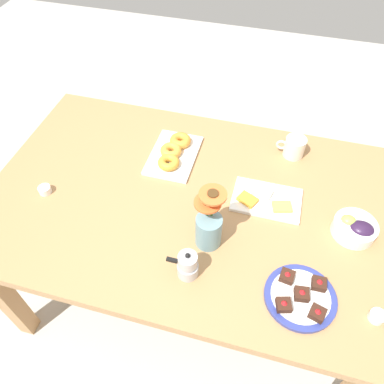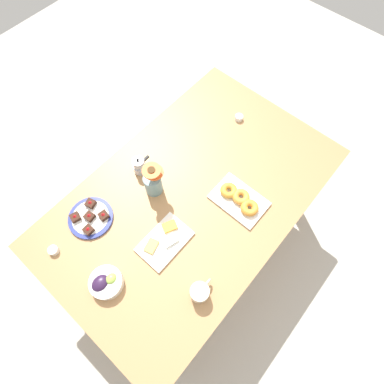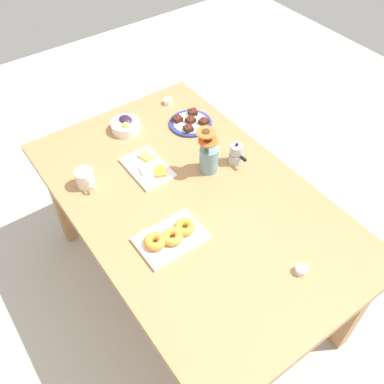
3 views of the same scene
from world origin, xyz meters
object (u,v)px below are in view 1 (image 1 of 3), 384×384
Objects in this scene: dining_table at (192,212)px; dessert_plate at (300,296)px; moka_pot at (188,265)px; cheese_platter at (266,200)px; coffee_mug at (294,147)px; flower_vase at (209,227)px; croissant_platter at (174,153)px; jam_cup_honey at (45,190)px; jam_cup_berry at (377,316)px; grape_bowl at (355,229)px.

dessert_plate is at bearing 145.17° from dining_table.
dining_table is 13.45× the size of moka_pot.
cheese_platter is 2.18× the size of moka_pot.
dessert_plate reaches higher than dining_table.
coffee_mug is 0.58m from flower_vase.
coffee_mug is 0.53× the size of dessert_plate.
croissant_platter is at bearing -56.53° from dining_table.
jam_cup_honey is (0.91, 0.47, -0.03)m from coffee_mug.
dining_table is at bearing 12.68° from cheese_platter.
flower_vase reaches higher than croissant_platter.
croissant_platter is (0.41, -0.15, 0.01)m from cheese_platter.
coffee_mug is 0.50× the size of flower_vase.
jam_cup_berry is at bearing 155.07° from dining_table.
cheese_platter is at bearing -43.69° from jam_cup_berry.
grape_bowl is at bearing 163.90° from croissant_platter.
dessert_plate is at bearing 97.44° from coffee_mug.
grape_bowl reaches higher than cheese_platter.
dining_table is 0.54m from dessert_plate.
moka_pot is (0.59, 0.00, 0.03)m from jam_cup_berry.
grape_bowl is at bearing -149.81° from moka_pot.
flower_vase is (0.17, 0.23, 0.07)m from cheese_platter.
dessert_plate is (-0.09, 0.65, -0.03)m from coffee_mug.
jam_cup_honey is at bearing -10.44° from dessert_plate.
croissant_platter is 0.56m from moka_pot.
dining_table is 10.47× the size of grape_bowl.
croissant_platter is (0.49, 0.14, -0.03)m from coffee_mug.
croissant_platter is 1.15× the size of flower_vase.
dining_table is 33.33× the size of jam_cup_honey.
flower_vase reaches higher than coffee_mug.
jam_cup_honey is 0.67m from flower_vase.
moka_pot is (0.37, 0.01, 0.04)m from dessert_plate.
jam_cup_berry is at bearing 102.17° from grape_bowl.
dining_table is 0.51m from coffee_mug.
coffee_mug is 0.43m from grape_bowl.
croissant_platter is at bearing -68.20° from moka_pot.
coffee_mug is 2.52× the size of jam_cup_honey.
croissant_platter is at bearing -57.37° from flower_vase.
dining_table is at bearing 45.01° from coffee_mug.
moka_pot is (0.21, 0.37, 0.04)m from cheese_platter.
flower_vase reaches higher than dining_table.
jam_cup_berry is (-0.80, 0.52, -0.00)m from croissant_platter.
dining_table is at bearing -0.45° from grape_bowl.
coffee_mug reaches higher than jam_cup_honey.
dining_table is 5.71× the size of croissant_platter.
grape_bowl is 0.59× the size of cheese_platter.
dessert_plate is (0.16, 0.30, -0.02)m from grape_bowl.
grape_bowl reaches higher than croissant_platter.
dessert_plate is (-0.16, 0.36, 0.00)m from cheese_platter.
cheese_platter is at bearing 160.58° from croissant_platter.
croissant_platter is 5.83× the size of jam_cup_berry.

